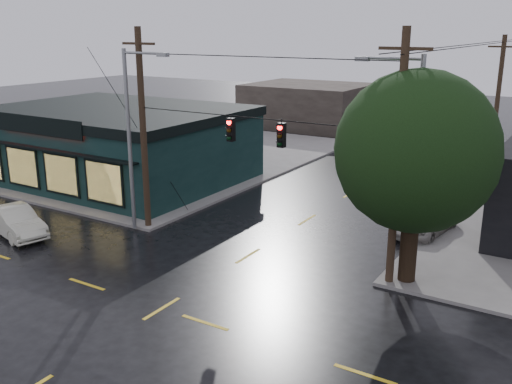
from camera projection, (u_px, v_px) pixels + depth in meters
The scene contains 13 objects.
ground_plane at pixel (162, 309), 21.24m from camera, with size 160.00×160.00×0.00m, color black.
sidewalk_nw at pixel (136, 152), 47.66m from camera, with size 28.00×28.00×0.15m, color slate.
pizza_shop at pixel (117, 143), 38.68m from camera, with size 16.30×12.34×4.90m.
corner_tree at pixel (416, 152), 21.88m from camera, with size 6.33×6.33×8.52m.
utility_pole_nw at pixel (149, 228), 29.83m from camera, with size 2.00×0.32×10.15m, color black, non-canonical shape.
utility_pole_ne at pixel (389, 284), 23.27m from camera, with size 2.00×0.32×10.15m, color black, non-canonical shape.
utility_pole_far_a at pixel (489, 174), 40.85m from camera, with size 2.00×0.32×9.65m, color black, non-canonical shape.
span_signal_assembly at pixel (256, 132), 24.92m from camera, with size 13.00×0.48×1.23m.
streetlight_nw at pixel (135, 231), 29.41m from camera, with size 5.40×0.30×9.15m, color gray, non-canonical shape.
streetlight_ne at pixel (406, 281), 23.59m from camera, with size 5.40×0.30×9.15m, color gray, non-canonical shape.
bg_building_west at pixel (309, 105), 60.40m from camera, with size 12.00×10.00×4.40m, color #2F2622.
sedan_cream at pixel (15, 221), 28.54m from camera, with size 1.57×4.49×1.48m, color beige.
suv_silver at pixel (424, 222), 28.82m from camera, with size 2.05×4.45×1.24m, color #A8A39B.
Camera 1 is at (13.08, -14.49, 10.07)m, focal length 40.00 mm.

